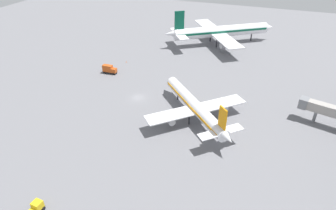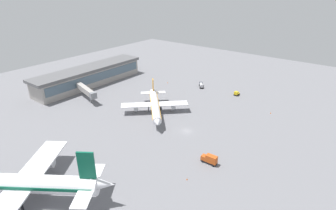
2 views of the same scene
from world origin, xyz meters
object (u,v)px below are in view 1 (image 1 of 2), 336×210
(airplane_at_gate, at_px, (220,31))
(baggage_tug, at_px, (36,207))
(catering_truck, at_px, (109,69))
(safety_cone_near_gate, at_px, (126,62))
(airplane_taxiing, at_px, (195,106))

(airplane_at_gate, xyz_separation_m, baggage_tug, (-110.86, 13.81, -5.04))
(baggage_tug, bearing_deg, airplane_at_gate, -2.57)
(catering_truck, height_order, safety_cone_near_gate, catering_truck)
(airplane_at_gate, xyz_separation_m, airplane_taxiing, (-66.66, -6.87, -1.84))
(safety_cone_near_gate, bearing_deg, baggage_tug, -166.21)
(baggage_tug, distance_m, safety_cone_near_gate, 76.73)
(airplane_taxiing, height_order, safety_cone_near_gate, airplane_taxiing)
(baggage_tug, bearing_deg, safety_cone_near_gate, 18.33)
(airplane_at_gate, distance_m, catering_truck, 58.69)
(airplane_at_gate, height_order, airplane_taxiing, airplane_at_gate)
(airplane_at_gate, bearing_deg, baggage_tug, -131.92)
(airplane_taxiing, xyz_separation_m, safety_cone_near_gate, (30.32, 38.97, -4.05))
(airplane_at_gate, distance_m, airplane_taxiing, 67.04)
(baggage_tug, relative_size, safety_cone_near_gate, 5.57)
(safety_cone_near_gate, bearing_deg, airplane_taxiing, -127.88)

